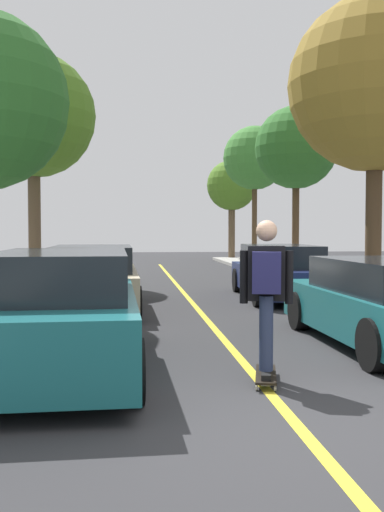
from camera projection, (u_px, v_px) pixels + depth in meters
The scene contains 12 objects.
ground at pixel (298, 426), 4.91m from camera, with size 80.00×80.00×0.00m, color #2D2D30.
center_line at pixel (223, 339), 8.88m from camera, with size 0.12×39.20×0.01m, color gold.
parked_car_left_nearest at pixel (62, 312), 6.77m from camera, with size 1.88×4.21×1.43m.
parked_car_left_near at pixel (92, 278), 12.15m from camera, with size 2.03×4.57×1.35m.
parked_car_right_near at pixel (279, 272), 14.15m from camera, with size 1.94×4.57×1.32m.
street_tree_left_near at pixel (33, 116), 17.50m from camera, with size 3.77×3.77×6.92m.
street_tree_right_nearest at pixel (375, 85), 13.55m from camera, with size 4.11×4.11×7.03m.
street_tree_right_near at pixel (296, 148), 20.04m from camera, with size 2.87×2.87×5.86m.
street_tree_right_far at pixel (255, 158), 26.73m from camera, with size 2.94×2.94×6.38m.
street_tree_right_farthest at pixel (232, 186), 32.81m from camera, with size 2.86×2.86×5.55m.
skateboard at pixel (266, 375), 6.32m from camera, with size 0.41×0.87×0.10m.
skateboarder at pixel (266, 287), 6.25m from camera, with size 0.59×0.70×1.68m.
Camera 1 is at (-1.41, -4.72, 1.67)m, focal length 40.42 mm.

